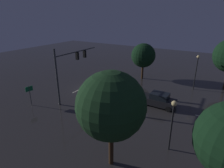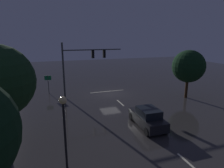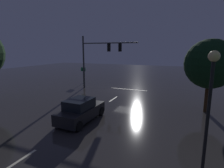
{
  "view_description": "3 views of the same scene",
  "coord_description": "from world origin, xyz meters",
  "px_view_note": "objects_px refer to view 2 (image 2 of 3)",
  "views": [
    {
      "loc": [
        20.83,
        16.61,
        10.73
      ],
      "look_at": [
        1.11,
        4.57,
        2.08
      ],
      "focal_mm": 30.25,
      "sensor_mm": 36.0,
      "label": 1
    },
    {
      "loc": [
        7.95,
        24.54,
        7.75
      ],
      "look_at": [
        1.07,
        4.03,
        2.42
      ],
      "focal_mm": 31.17,
      "sensor_mm": 36.0,
      "label": 2
    },
    {
      "loc": [
        -7.12,
        21.38,
        5.23
      ],
      "look_at": [
        0.06,
        4.25,
        1.69
      ],
      "focal_mm": 28.93,
      "sensor_mm": 36.0,
      "label": 3
    }
  ],
  "objects_px": {
    "route_sign": "(48,80)",
    "car_approaching": "(148,118)",
    "tree_left_near": "(188,66)",
    "traffic_signal_assembly": "(82,61)",
    "street_lamp_right_kerb": "(64,118)"
  },
  "relations": [
    {
      "from": "tree_left_near",
      "to": "route_sign",
      "type": "bearing_deg",
      "value": -24.58
    },
    {
      "from": "car_approaching",
      "to": "street_lamp_right_kerb",
      "type": "relative_size",
      "value": 0.98
    },
    {
      "from": "tree_left_near",
      "to": "street_lamp_right_kerb",
      "type": "bearing_deg",
      "value": 29.78
    },
    {
      "from": "car_approaching",
      "to": "tree_left_near",
      "type": "bearing_deg",
      "value": -146.51
    },
    {
      "from": "traffic_signal_assembly",
      "to": "street_lamp_right_kerb",
      "type": "height_order",
      "value": "traffic_signal_assembly"
    },
    {
      "from": "route_sign",
      "to": "car_approaching",
      "type": "bearing_deg",
      "value": 120.87
    },
    {
      "from": "car_approaching",
      "to": "tree_left_near",
      "type": "height_order",
      "value": "tree_left_near"
    },
    {
      "from": "traffic_signal_assembly",
      "to": "tree_left_near",
      "type": "height_order",
      "value": "traffic_signal_assembly"
    },
    {
      "from": "street_lamp_right_kerb",
      "to": "tree_left_near",
      "type": "distance_m",
      "value": 18.56
    },
    {
      "from": "street_lamp_right_kerb",
      "to": "tree_left_near",
      "type": "bearing_deg",
      "value": -150.22
    },
    {
      "from": "traffic_signal_assembly",
      "to": "car_approaching",
      "type": "bearing_deg",
      "value": 109.5
    },
    {
      "from": "traffic_signal_assembly",
      "to": "route_sign",
      "type": "bearing_deg",
      "value": -33.92
    },
    {
      "from": "route_sign",
      "to": "tree_left_near",
      "type": "bearing_deg",
      "value": 155.42
    },
    {
      "from": "route_sign",
      "to": "tree_left_near",
      "type": "relative_size",
      "value": 0.41
    },
    {
      "from": "traffic_signal_assembly",
      "to": "route_sign",
      "type": "xyz_separation_m",
      "value": [
        4.31,
        -2.9,
        -2.9
      ]
    }
  ]
}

